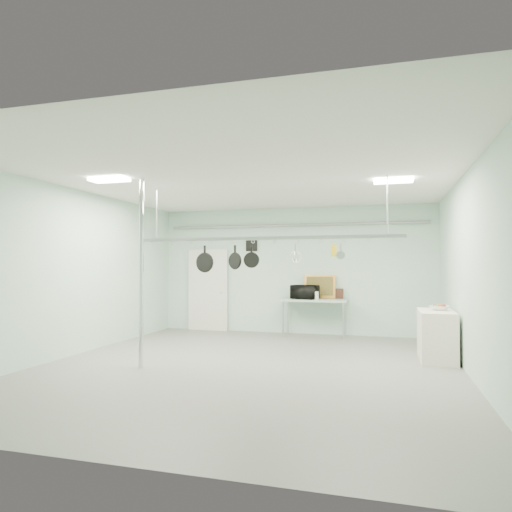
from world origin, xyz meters
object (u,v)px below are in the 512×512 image
(prep_table, at_px, (314,302))
(side_cabinet, at_px, (437,335))
(microwave, at_px, (305,292))
(skillet_mid, at_px, (235,257))
(skillet_left, at_px, (205,259))
(skillet_right, at_px, (251,256))
(fruit_bowl, at_px, (439,308))
(pot_rack, at_px, (264,237))
(chrome_pole, at_px, (141,273))
(coffee_canister, at_px, (315,295))

(prep_table, height_order, side_cabinet, prep_table)
(microwave, distance_m, skillet_mid, 3.43)
(skillet_left, distance_m, skillet_right, 0.89)
(prep_table, xyz_separation_m, fruit_bowl, (2.61, -2.13, 0.11))
(pot_rack, bearing_deg, prep_table, 83.09)
(prep_table, height_order, skillet_right, skillet_right)
(chrome_pole, xyz_separation_m, skillet_mid, (1.36, 0.90, 0.27))
(side_cabinet, distance_m, skillet_right, 3.66)
(prep_table, relative_size, microwave, 2.62)
(coffee_canister, distance_m, skillet_mid, 3.44)
(skillet_mid, relative_size, skillet_right, 1.13)
(coffee_canister, relative_size, fruit_bowl, 0.57)
(skillet_mid, bearing_deg, coffee_canister, 99.72)
(skillet_left, relative_size, skillet_mid, 1.14)
(coffee_canister, bearing_deg, microwave, 164.70)
(prep_table, bearing_deg, pot_rack, -96.91)
(chrome_pole, height_order, pot_rack, chrome_pole)
(prep_table, height_order, microwave, microwave)
(fruit_bowl, xyz_separation_m, skillet_mid, (-3.55, -1.17, 0.92))
(microwave, xyz_separation_m, skillet_left, (-1.30, -3.26, 0.76))
(pot_rack, height_order, microwave, pot_rack)
(pot_rack, distance_m, skillet_left, 1.19)
(chrome_pole, bearing_deg, skillet_right, 28.31)
(coffee_canister, xyz_separation_m, skillet_mid, (-0.97, -3.19, 0.86))
(pot_rack, height_order, skillet_left, pot_rack)
(fruit_bowl, bearing_deg, chrome_pole, -157.14)
(fruit_bowl, distance_m, skillet_right, 3.57)
(coffee_canister, bearing_deg, side_cabinet, -39.72)
(chrome_pole, distance_m, microwave, 4.68)
(side_cabinet, distance_m, microwave, 3.57)
(microwave, distance_m, skillet_left, 3.59)
(prep_table, relative_size, pot_rack, 0.33)
(side_cabinet, xyz_separation_m, microwave, (-2.77, 2.16, 0.62))
(chrome_pole, bearing_deg, side_cabinet, 22.41)
(side_cabinet, height_order, fruit_bowl, fruit_bowl)
(pot_rack, distance_m, fruit_bowl, 3.48)
(skillet_left, bearing_deg, skillet_mid, 9.34)
(coffee_canister, xyz_separation_m, skillet_right, (-0.66, -3.19, 0.89))
(chrome_pole, relative_size, skillet_right, 8.29)
(side_cabinet, distance_m, pot_rack, 3.62)
(side_cabinet, bearing_deg, microwave, 142.09)
(skillet_mid, bearing_deg, microwave, 104.32)
(fruit_bowl, xyz_separation_m, skillet_left, (-4.13, -1.17, 0.90))
(prep_table, relative_size, skillet_mid, 3.67)
(fruit_bowl, bearing_deg, pot_rack, -158.77)
(chrome_pole, bearing_deg, skillet_mid, 33.45)
(prep_table, distance_m, skillet_left, 3.77)
(chrome_pole, distance_m, skillet_mid, 1.65)
(pot_rack, distance_m, skillet_mid, 0.65)
(prep_table, height_order, fruit_bowl, fruit_bowl)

